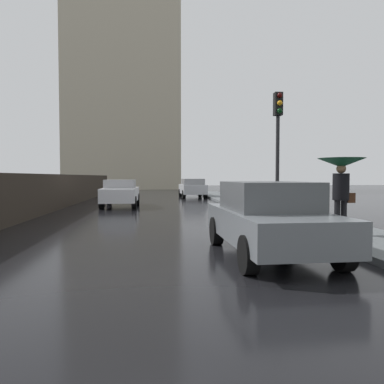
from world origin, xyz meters
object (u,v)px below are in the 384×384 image
Objects in this scene: car_silver_far_ahead at (192,188)px; traffic_light at (278,131)px; car_grey_mid_road at (269,218)px; car_white_near_kerb at (121,193)px; pedestrian_with_umbrella_near at (341,173)px.

traffic_light reaches higher than car_silver_far_ahead.
car_grey_mid_road reaches higher than car_silver_far_ahead.
car_grey_mid_road is at bearing -110.40° from traffic_light.
car_white_near_kerb is 12.73m from car_grey_mid_road.
traffic_light reaches higher than pedestrian_with_umbrella_near.
car_grey_mid_road is 0.99× the size of car_silver_far_ahead.
car_white_near_kerb is 9.17m from car_silver_far_ahead.
pedestrian_with_umbrella_near is (2.25, 1.51, 0.88)m from car_grey_mid_road.
car_grey_mid_road is 0.96× the size of traffic_light.
car_grey_mid_road is 2.17× the size of pedestrian_with_umbrella_near.
car_white_near_kerb is 1.04× the size of car_silver_far_ahead.
car_grey_mid_road is at bearing -93.12° from car_silver_far_ahead.
car_silver_far_ahead is (4.48, 8.00, 0.01)m from car_white_near_kerb.
pedestrian_with_umbrella_near reaches higher than car_grey_mid_road.
car_silver_far_ahead is 15.39m from traffic_light.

